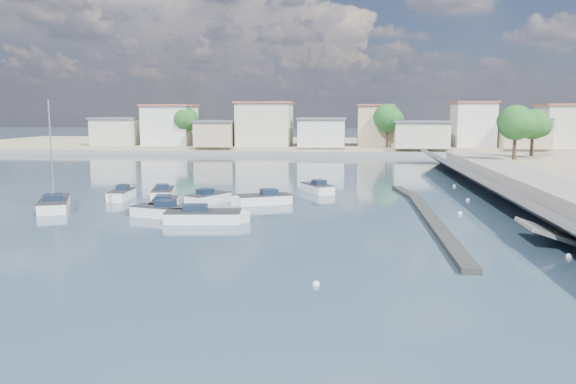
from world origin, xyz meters
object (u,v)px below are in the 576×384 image
Objects in this scene: motorboat_a at (165,205)px; motorboat_h at (207,217)px; motorboat_e at (163,193)px; motorboat_c at (158,212)px; sailboat at (55,203)px; motorboat_b at (210,198)px; motorboat_d at (261,200)px; motorboat_g at (121,195)px; motorboat_f at (316,188)px.

motorboat_h is at bearing -45.55° from motorboat_a.
motorboat_a and motorboat_e have the same top height.
sailboat is (-9.71, 2.73, 0.03)m from motorboat_c.
sailboat reaches higher than motorboat_b.
motorboat_b is 0.89× the size of motorboat_d.
motorboat_g is at bearing 128.60° from motorboat_c.
motorboat_h is (10.37, -9.41, -0.00)m from motorboat_g.
motorboat_c is 9.82m from motorboat_g.
motorboat_a and motorboat_f have the same top height.
motorboat_a is 6.75m from motorboat_e.
motorboat_d is 1.15× the size of motorboat_g.
motorboat_d is at bearing 12.86° from sailboat.
motorboat_f is at bearing 43.84° from motorboat_a.
motorboat_d is at bearing -17.27° from motorboat_e.
motorboat_f is at bearing 19.13° from motorboat_e.
motorboat_b is 0.91× the size of motorboat_c.
motorboat_b is at bearing -5.12° from motorboat_g.
motorboat_a is 1.18× the size of motorboat_f.
motorboat_b is 8.87m from motorboat_h.
motorboat_b is at bearing 102.61° from motorboat_h.
motorboat_e is 14.70m from motorboat_f.
motorboat_g is (-6.13, 7.68, 0.00)m from motorboat_c.
motorboat_h is 0.68× the size of sailboat.
motorboat_f is 18.46m from motorboat_g.
motorboat_d is 16.98m from sailboat.
sailboat is at bearing -125.92° from motorboat_g.
motorboat_d and motorboat_f have the same top height.
motorboat_b is 4.56m from motorboat_d.
sailboat reaches higher than motorboat_h.
motorboat_d is at bearing -118.59° from motorboat_f.
motorboat_e is at bearing 44.37° from sailboat.
motorboat_g is at bearing 174.88° from motorboat_b.
motorboat_a is 4.73m from motorboat_b.
motorboat_f is (4.26, 7.81, 0.00)m from motorboat_d.
motorboat_a is 1.11× the size of motorboat_c.
motorboat_b is 1.03× the size of motorboat_g.
sailboat is (-20.81, -11.59, 0.03)m from motorboat_f.
motorboat_b is 0.97× the size of motorboat_f.
motorboat_a is 1.25× the size of motorboat_g.
motorboat_b is 0.74× the size of motorboat_h.
motorboat_h is at bearing -42.22° from motorboat_g.
motorboat_e is 1.10× the size of motorboat_f.
sailboat reaches higher than motorboat_g.
motorboat_a is 1.22× the size of motorboat_b.
motorboat_a is at bearing -39.07° from motorboat_g.
sailboat reaches higher than motorboat_a.
motorboat_b is at bearing 53.02° from motorboat_a.
motorboat_d is (4.54, -0.41, -0.00)m from motorboat_b.
sailboat reaches higher than motorboat_c.
motorboat_f is 0.76× the size of motorboat_h.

